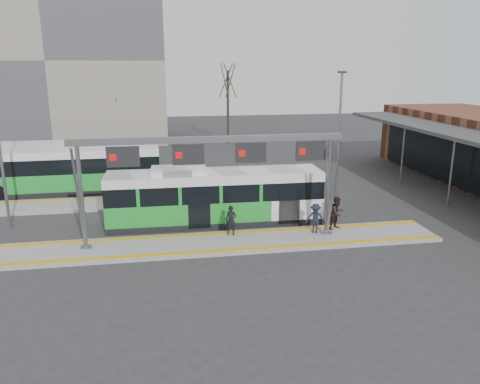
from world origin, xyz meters
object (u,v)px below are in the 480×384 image
object	(u,v)px
gantry	(213,158)
passenger_a	(231,220)
passenger_b	(337,213)
passenger_c	(315,218)
hero_bus	(215,197)

from	to	relation	value
gantry	passenger_a	world-z (taller)	gantry
gantry	passenger_b	bearing A→B (deg)	5.28
passenger_a	passenger_b	size ratio (longest dim) A/B	0.88
gantry	passenger_c	bearing A→B (deg)	2.40
gantry	passenger_b	world-z (taller)	gantry
hero_bus	passenger_c	distance (m)	5.72
passenger_a	passenger_c	size ratio (longest dim) A/B	0.99
hero_bus	passenger_b	size ratio (longest dim) A/B	6.71
gantry	hero_bus	bearing A→B (deg)	82.65
gantry	passenger_b	xyz separation A→B (m)	(6.62, 0.61, -3.27)
gantry	passenger_b	size ratio (longest dim) A/B	7.38
passenger_c	passenger_a	bearing A→B (deg)	-162.67
hero_bus	passenger_c	size ratio (longest dim) A/B	7.55
passenger_a	passenger_b	world-z (taller)	passenger_b
gantry	hero_bus	distance (m)	4.22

